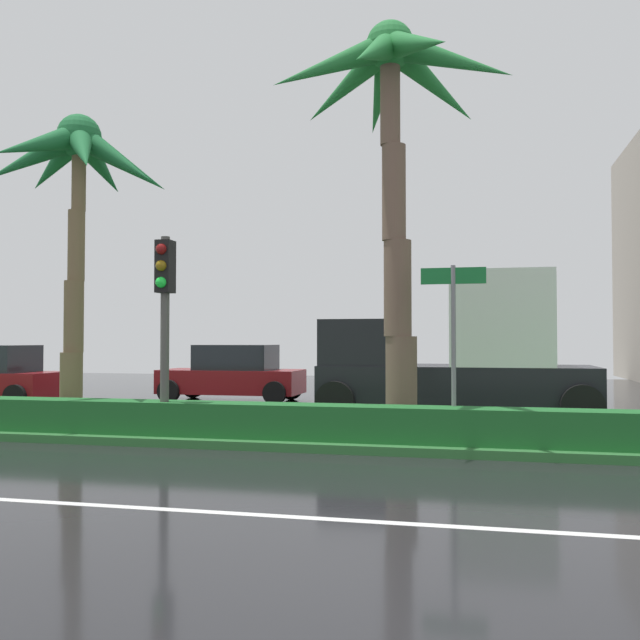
{
  "coord_description": "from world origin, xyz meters",
  "views": [
    {
      "loc": [
        0.8,
        -5.11,
        1.88
      ],
      "look_at": [
        -3.13,
        11.9,
        2.37
      ],
      "focal_mm": 38.83,
      "sensor_mm": 36.0,
      "label": 1
    }
  ],
  "objects_px": {
    "traffic_signal_median_left": "(165,298)",
    "car_in_traffic_second": "(233,374)",
    "palm_tree_centre_left": "(392,113)",
    "box_truck_lead": "(459,353)",
    "palm_tree_mid_left": "(78,175)",
    "street_name_sign": "(453,328)"
  },
  "relations": [
    {
      "from": "traffic_signal_median_left",
      "to": "car_in_traffic_second",
      "type": "relative_size",
      "value": 0.84
    },
    {
      "from": "palm_tree_centre_left",
      "to": "car_in_traffic_second",
      "type": "xyz_separation_m",
      "value": [
        -5.8,
        7.27,
        -5.3
      ]
    },
    {
      "from": "traffic_signal_median_left",
      "to": "box_truck_lead",
      "type": "distance_m",
      "value": 7.41
    },
    {
      "from": "palm_tree_centre_left",
      "to": "palm_tree_mid_left",
      "type": "bearing_deg",
      "value": -179.9
    },
    {
      "from": "car_in_traffic_second",
      "to": "box_truck_lead",
      "type": "bearing_deg",
      "value": 155.2
    },
    {
      "from": "palm_tree_centre_left",
      "to": "traffic_signal_median_left",
      "type": "xyz_separation_m",
      "value": [
        -4.01,
        -1.18,
        -3.49
      ]
    },
    {
      "from": "traffic_signal_median_left",
      "to": "palm_tree_mid_left",
      "type": "bearing_deg",
      "value": 155.15
    },
    {
      "from": "traffic_signal_median_left",
      "to": "car_in_traffic_second",
      "type": "bearing_deg",
      "value": 101.95
    },
    {
      "from": "car_in_traffic_second",
      "to": "traffic_signal_median_left",
      "type": "bearing_deg",
      "value": 101.95
    },
    {
      "from": "car_in_traffic_second",
      "to": "street_name_sign",
      "type": "bearing_deg",
      "value": 130.76
    },
    {
      "from": "palm_tree_mid_left",
      "to": "street_name_sign",
      "type": "bearing_deg",
      "value": -5.72
    },
    {
      "from": "car_in_traffic_second",
      "to": "box_truck_lead",
      "type": "xyz_separation_m",
      "value": [
        6.88,
        -3.18,
        0.72
      ]
    },
    {
      "from": "traffic_signal_median_left",
      "to": "street_name_sign",
      "type": "height_order",
      "value": "traffic_signal_median_left"
    },
    {
      "from": "street_name_sign",
      "to": "box_truck_lead",
      "type": "bearing_deg",
      "value": 90.7
    },
    {
      "from": "palm_tree_centre_left",
      "to": "car_in_traffic_second",
      "type": "relative_size",
      "value": 1.79
    },
    {
      "from": "palm_tree_mid_left",
      "to": "box_truck_lead",
      "type": "relative_size",
      "value": 1.0
    },
    {
      "from": "box_truck_lead",
      "to": "palm_tree_mid_left",
      "type": "bearing_deg",
      "value": 28.33
    },
    {
      "from": "palm_tree_mid_left",
      "to": "box_truck_lead",
      "type": "height_order",
      "value": "palm_tree_mid_left"
    },
    {
      "from": "palm_tree_mid_left",
      "to": "palm_tree_centre_left",
      "type": "height_order",
      "value": "palm_tree_centre_left"
    },
    {
      "from": "palm_tree_mid_left",
      "to": "palm_tree_centre_left",
      "type": "distance_m",
      "value": 6.58
    },
    {
      "from": "palm_tree_centre_left",
      "to": "street_name_sign",
      "type": "bearing_deg",
      "value": -34.26
    },
    {
      "from": "street_name_sign",
      "to": "car_in_traffic_second",
      "type": "relative_size",
      "value": 0.7
    }
  ]
}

